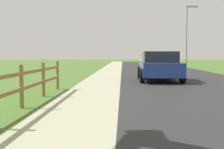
% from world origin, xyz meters
% --- Properties ---
extents(ground_plane, '(120.00, 120.00, 0.00)m').
position_xyz_m(ground_plane, '(0.00, 25.00, 0.00)').
color(ground_plane, '#496C2A').
extents(road_asphalt, '(7.00, 66.00, 0.01)m').
position_xyz_m(road_asphalt, '(3.50, 27.00, 0.00)').
color(road_asphalt, '#2A2A2A').
rests_on(road_asphalt, ground).
extents(curb_concrete, '(6.00, 66.00, 0.01)m').
position_xyz_m(curb_concrete, '(-3.00, 27.00, 0.00)').
color(curb_concrete, '#ABAB8A').
rests_on(curb_concrete, ground).
extents(grass_verge, '(5.00, 66.00, 0.00)m').
position_xyz_m(grass_verge, '(-4.50, 27.00, 0.01)').
color(grass_verge, '#496C2A').
rests_on(grass_verge, ground).
extents(parked_suv_blue, '(2.20, 4.74, 1.53)m').
position_xyz_m(parked_suv_blue, '(2.03, 16.57, 0.78)').
color(parked_suv_blue, navy).
rests_on(parked_suv_blue, ground).
extents(parked_car_silver, '(2.06, 5.01, 1.51)m').
position_xyz_m(parked_car_silver, '(2.71, 27.27, 0.76)').
color(parked_car_silver, '#B7BABF').
rests_on(parked_car_silver, ground).
extents(street_lamp, '(1.17, 0.20, 6.28)m').
position_xyz_m(street_lamp, '(6.58, 30.82, 3.74)').
color(street_lamp, gray).
rests_on(street_lamp, ground).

